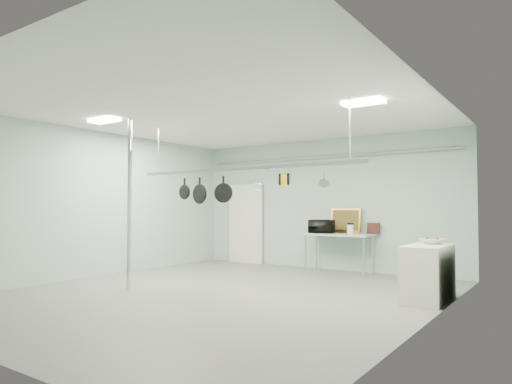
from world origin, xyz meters
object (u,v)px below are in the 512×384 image
Objects in this scene: microwave at (322,226)px; coffee_canister at (350,229)px; chrome_pole at (129,202)px; prep_table at (338,237)px; side_cabinet at (428,273)px; fruit_bowl at (432,241)px; skillet_right at (223,189)px; skillet_mid at (200,191)px; skillet_left at (185,188)px; pot_rack at (240,167)px.

microwave is 0.70m from coffee_canister.
prep_table is at bearing 61.29° from chrome_pole.
side_cabinet is 3.17× the size of fruit_bowl.
skillet_right is at bearing -157.94° from fruit_bowl.
prep_table is at bearing 170.84° from coffee_canister.
microwave is 3.47m from fruit_bowl.
fruit_bowl is 4.24m from skillet_mid.
coffee_canister is at bearing 136.08° from side_cabinet.
skillet_left is (-4.31, -1.10, 1.44)m from side_cabinet.
microwave is at bearing 89.66° from pot_rack.
skillet_left and skillet_mid have the same top height.
chrome_pole is 4.85m from prep_table.
side_cabinet is 4.67m from skillet_left.
prep_table is at bearing 61.42° from skillet_right.
side_cabinet is 0.25× the size of pot_rack.
coffee_canister is at bearing 139.83° from fruit_bowl.
coffee_canister is 0.54× the size of skillet_left.
skillet_left is at bearing -118.02° from prep_table.
microwave is 1.11× the size of skillet_mid.
skillet_mid reaches higher than prep_table.
microwave is at bearing 64.91° from chrome_pole.
pot_rack is at bearing 25.35° from chrome_pole.
coffee_canister is at bearing 56.04° from skillet_right.
skillet_right is at bearing 3.94° from skillet_left.
microwave is (1.92, 4.10, -0.54)m from chrome_pole.
fruit_bowl is at bearing -40.17° from coffee_canister.
microwave is at bearing 67.61° from skillet_right.
skillet_right is (-0.38, 0.00, -0.39)m from pot_rack.
pot_rack is at bearing -15.23° from skillet_right.
pot_rack is 0.55m from skillet_right.
pot_rack is at bearing -102.47° from coffee_canister.
microwave is 1.43× the size of skillet_left.
skillet_right is at bearing 68.77° from microwave.
microwave is at bearing 80.48° from skillet_mid.
skillet_mid is (-0.96, 0.00, -0.40)m from pot_rack.
skillet_left is at bearing -162.57° from fruit_bowl.
side_cabinet is 3.15m from coffee_canister.
prep_table is 0.46m from microwave.
prep_table is at bearing 65.93° from skillet_left.
skillet_mid is (0.94, 0.90, 0.23)m from chrome_pole.
fruit_bowl is 4.62m from skillet_left.
skillet_mid is at bearing -117.35° from coffee_canister.
chrome_pole is 6.26× the size of skillet_mid.
skillet_left is (-1.76, -3.30, 1.05)m from prep_table.
skillet_mid is (-3.92, -1.36, 0.88)m from fruit_bowl.
skillet_left is at bearing -122.56° from coffee_canister.
skillet_right is at bearing 180.00° from pot_rack.
pot_rack is at bearing 7.52° from skillet_mid.
skillet_right is (0.97, 0.00, -0.05)m from skillet_left.
skillet_right reaches higher than coffee_canister.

